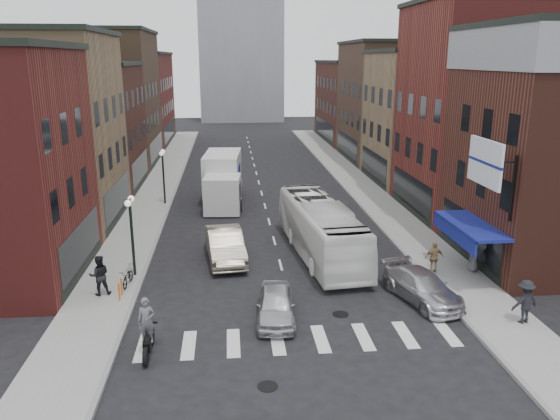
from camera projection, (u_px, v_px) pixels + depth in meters
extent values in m
plane|color=black|center=(291.00, 306.00, 24.09)|extent=(160.00, 160.00, 0.00)
cube|color=gray|center=(157.00, 192.00, 44.38)|extent=(3.00, 74.00, 0.15)
cube|color=gray|center=(361.00, 187.00, 45.94)|extent=(3.00, 74.00, 0.15)
cube|color=gray|center=(175.00, 192.00, 44.54)|extent=(0.20, 74.00, 0.16)
cube|color=gray|center=(344.00, 188.00, 45.83)|extent=(0.20, 74.00, 0.16)
cube|color=silver|center=(300.00, 340.00, 21.21)|extent=(12.00, 2.20, 0.01)
cube|color=black|center=(81.00, 246.00, 27.06)|extent=(0.08, 7.20, 2.20)
cube|color=olive|center=(31.00, 133.00, 34.52)|extent=(10.00, 10.00, 12.00)
cube|color=black|center=(117.00, 198.00, 36.16)|extent=(0.08, 8.00, 2.20)
cube|color=black|center=(19.00, 31.00, 32.87)|extent=(10.30, 10.20, 0.30)
cube|color=#4B231A|center=(75.00, 129.00, 44.38)|extent=(10.00, 10.00, 10.00)
cube|color=black|center=(140.00, 169.00, 45.75)|extent=(0.08, 8.00, 2.20)
cube|color=black|center=(68.00, 64.00, 42.99)|extent=(10.30, 10.20, 0.30)
cube|color=brown|center=(103.00, 100.00, 54.52)|extent=(10.00, 12.00, 13.00)
cube|color=black|center=(156.00, 148.00, 56.30)|extent=(0.08, 9.60, 2.20)
cube|color=black|center=(97.00, 30.00, 52.73)|extent=(10.30, 12.20, 0.30)
cube|color=maroon|center=(128.00, 100.00, 68.21)|extent=(10.00, 16.00, 11.00)
cube|color=black|center=(170.00, 131.00, 69.72)|extent=(0.08, 12.80, 2.20)
cube|color=black|center=(124.00, 53.00, 66.69)|extent=(10.30, 16.20, 0.30)
cube|color=black|center=(469.00, 234.00, 28.89)|extent=(0.08, 7.20, 2.20)
cube|color=maroon|center=(488.00, 113.00, 37.01)|extent=(10.00, 10.00, 14.00)
cube|color=black|center=(411.00, 191.00, 38.00)|extent=(0.08, 8.00, 2.20)
cube|color=black|center=(499.00, 0.00, 35.08)|extent=(10.30, 10.20, 0.30)
cube|color=olive|center=(432.00, 119.00, 47.00)|extent=(10.00, 10.00, 11.00)
cube|color=black|center=(374.00, 165.00, 47.59)|extent=(0.08, 8.00, 2.20)
cube|color=black|center=(437.00, 51.00, 45.48)|extent=(10.30, 10.20, 0.30)
cube|color=brown|center=(395.00, 103.00, 57.41)|extent=(10.00, 12.00, 12.00)
cube|color=black|center=(347.00, 145.00, 58.14)|extent=(0.08, 9.60, 2.20)
cube|color=black|center=(398.00, 42.00, 55.75)|extent=(10.30, 12.20, 0.30)
cube|color=#4B231A|center=(362.00, 102.00, 71.10)|extent=(10.00, 16.00, 10.00)
cube|color=black|center=(324.00, 129.00, 71.56)|extent=(0.08, 12.80, 2.20)
cube|color=black|center=(364.00, 61.00, 69.72)|extent=(10.30, 16.20, 0.30)
cube|color=navy|center=(471.00, 225.00, 26.60)|extent=(1.80, 5.00, 0.15)
cube|color=navy|center=(454.00, 233.00, 26.61)|extent=(0.10, 5.00, 0.70)
cylinder|color=black|center=(513.00, 189.00, 24.13)|extent=(0.12, 0.12, 3.00)
cylinder|color=black|center=(501.00, 162.00, 23.75)|extent=(1.40, 0.08, 0.08)
cube|color=silver|center=(485.00, 162.00, 23.68)|extent=(0.12, 3.00, 2.00)
cylinder|color=black|center=(132.00, 240.00, 26.71)|extent=(0.14, 0.14, 4.00)
cylinder|color=black|center=(129.00, 200.00, 26.17)|extent=(0.06, 0.90, 0.06)
sphere|color=white|center=(128.00, 203.00, 25.75)|extent=(0.32, 0.32, 0.32)
sphere|color=white|center=(131.00, 199.00, 26.62)|extent=(0.32, 0.32, 0.32)
cylinder|color=black|center=(164.00, 179.00, 40.13)|extent=(0.14, 0.14, 4.00)
cylinder|color=black|center=(162.00, 152.00, 39.59)|extent=(0.06, 0.90, 0.06)
sphere|color=white|center=(161.00, 154.00, 39.18)|extent=(0.32, 0.32, 0.32)
sphere|color=white|center=(163.00, 152.00, 40.04)|extent=(0.32, 0.32, 0.32)
cylinder|color=#D8590C|center=(119.00, 292.00, 24.20)|extent=(0.08, 0.08, 0.80)
cylinder|color=#D8590C|center=(122.00, 287.00, 24.78)|extent=(0.08, 0.08, 0.80)
cube|color=silver|center=(223.00, 194.00, 38.14)|extent=(2.67, 2.86, 2.56)
cube|color=black|center=(222.00, 191.00, 38.07)|extent=(2.61, 1.64, 1.13)
cube|color=silver|center=(223.00, 172.00, 41.67)|extent=(3.00, 5.52, 2.97)
cube|color=navy|center=(223.00, 172.00, 41.67)|extent=(2.76, 2.26, 1.23)
cube|color=black|center=(223.00, 194.00, 41.92)|extent=(2.80, 6.82, 0.36)
cylinder|color=black|center=(206.00, 207.00, 38.48)|extent=(0.29, 0.92, 0.92)
cylinder|color=black|center=(240.00, 206.00, 38.69)|extent=(0.29, 0.92, 0.92)
cylinder|color=black|center=(208.00, 195.00, 41.82)|extent=(0.29, 0.92, 0.92)
cylinder|color=black|center=(239.00, 194.00, 42.03)|extent=(0.29, 0.92, 0.92)
cylinder|color=black|center=(209.00, 189.00, 43.78)|extent=(0.29, 0.92, 0.92)
cylinder|color=black|center=(238.00, 188.00, 43.99)|extent=(0.29, 0.92, 0.92)
cylinder|color=black|center=(151.00, 335.00, 20.85)|extent=(0.15, 0.69, 0.69)
cylinder|color=black|center=(146.00, 357.00, 19.35)|extent=(0.15, 0.69, 0.69)
cube|color=black|center=(148.00, 340.00, 20.03)|extent=(0.28, 1.26, 0.36)
cube|color=black|center=(150.00, 323.00, 20.47)|extent=(0.57, 0.07, 0.06)
imported|color=#5B5C63|center=(146.00, 320.00, 19.70)|extent=(0.63, 0.42, 1.72)
imported|color=white|center=(321.00, 229.00, 29.96)|extent=(3.61, 11.09, 3.03)
imported|color=silver|center=(276.00, 305.00, 22.71)|extent=(1.90, 4.07, 1.35)
imported|color=#B7AA94|center=(225.00, 245.00, 29.35)|extent=(2.38, 5.39, 1.72)
imported|color=silver|center=(422.00, 287.00, 24.45)|extent=(3.02, 4.95, 1.34)
imported|color=black|center=(128.00, 277.00, 25.86)|extent=(0.68, 1.58, 0.80)
imported|color=black|center=(99.00, 275.00, 24.68)|extent=(1.01, 0.73, 1.88)
imported|color=black|center=(525.00, 302.00, 22.07)|extent=(1.29, 0.86, 1.83)
imported|color=#99794E|center=(434.00, 257.00, 27.26)|extent=(0.98, 0.53, 1.63)
imported|color=#56595D|center=(474.00, 257.00, 27.47)|extent=(0.89, 0.81, 1.53)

